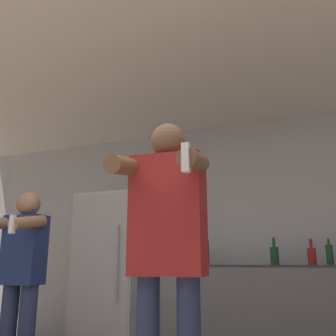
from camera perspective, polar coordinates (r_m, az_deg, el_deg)
wall_back at (r=4.42m, az=7.64°, el=-9.80°), size 7.00×0.06×2.55m
ceiling_slab at (r=3.37m, az=-0.03°, el=14.75°), size 7.00×3.54×0.05m
refrigerator at (r=4.48m, az=-8.06°, el=-15.16°), size 0.76×0.75×1.72m
counter at (r=4.00m, az=16.17°, el=-20.63°), size 1.72×0.63×0.92m
bottle_clear_vodka at (r=4.09m, az=5.74°, el=-12.45°), size 0.08×0.08×0.36m
bottle_red_label at (r=3.94m, az=15.92°, el=-12.59°), size 0.08×0.08×0.27m
bottle_brown_liquor at (r=3.92m, az=21.07°, el=-12.23°), size 0.08×0.08×0.27m
bottle_dark_rum at (r=3.92m, az=23.41°, el=-11.95°), size 0.06×0.06×0.26m
person_woman_foreground at (r=2.05m, az=-0.09°, el=-11.57°), size 0.51×0.47×1.73m
person_man_side at (r=3.46m, az=-21.46°, el=-14.38°), size 0.43×0.48×1.54m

